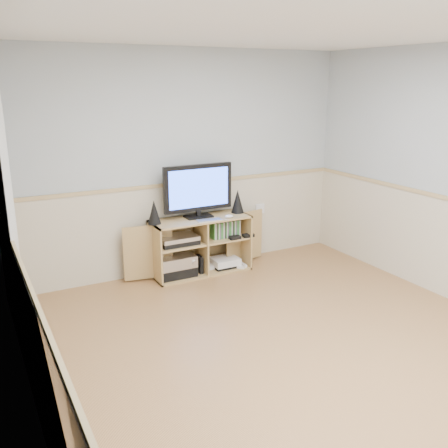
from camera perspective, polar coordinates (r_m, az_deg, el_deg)
The scene contains 11 objects.
room at distance 3.85m, azimuth 7.51°, elevation 1.98°, with size 4.04×4.54×2.54m.
media_cabinet at distance 5.77m, azimuth -2.90°, elevation -2.26°, with size 1.77×0.42×0.65m.
monitor at distance 5.60m, azimuth -2.97°, elevation 4.00°, with size 0.82×0.18×0.60m.
speaker_left at distance 5.42m, azimuth -7.99°, elevation 1.35°, with size 0.14×0.14×0.26m, color black.
speaker_right at distance 5.84m, azimuth 1.56°, elevation 2.61°, with size 0.15×0.15×0.27m, color black.
keyboard at distance 5.53m, azimuth -1.68°, elevation 0.45°, with size 0.28×0.11×0.01m, color silver.
mouse at distance 5.64m, azimuth 0.57°, elevation 0.89°, with size 0.10×0.06×0.04m, color white.
av_components at distance 5.65m, azimuth -5.47°, elevation -3.95°, with size 0.51×0.32×0.47m.
game_consoles at distance 5.93m, azimuth -0.03°, elevation -4.42°, with size 0.45×0.30×0.11m.
game_cases at distance 5.79m, azimuth 0.10°, elevation -0.57°, with size 0.34×0.14×0.19m, color #3F8C3F.
wall_outlet at distance 6.27m, azimuth 4.10°, elevation 1.76°, with size 0.12×0.03×0.12m, color white.
Camera 1 is at (-2.24, -2.91, 2.14)m, focal length 40.00 mm.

